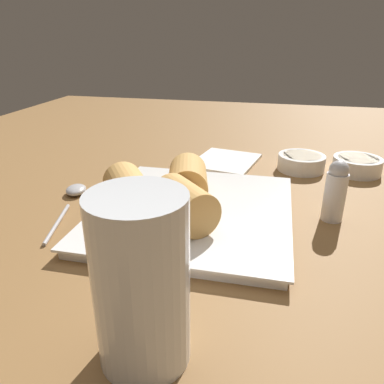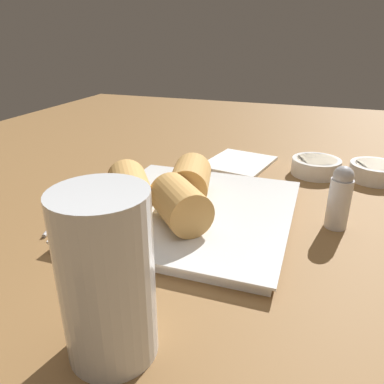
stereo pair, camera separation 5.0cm
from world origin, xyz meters
TOP-DOWN VIEW (x-y plane):
  - table_surface at (0.00, 0.00)cm, footprint 180.00×140.00cm
  - serving_plate at (-0.57, -0.25)cm, footprint 27.70×25.54cm
  - roll_front_left at (1.59, -8.40)cm, footprint 9.47×8.82cm
  - roll_front_right at (4.13, -0.02)cm, footprint 9.39×9.25cm
  - roll_back_left at (-3.92, -1.64)cm, footprint 9.16×7.05cm
  - dipping_bowl_near at (-23.13, 14.78)cm, footprint 8.28×8.28cm
  - dipping_bowl_far at (-23.70, 24.30)cm, footprint 8.28×8.28cm
  - spoon at (-2.75, -19.05)cm, footprint 17.19×6.19cm
  - napkin at (-24.06, 0.99)cm, footprint 14.63×13.14cm
  - drinking_glass at (23.02, 1.44)cm, footprint 6.97×6.97cm
  - salt_shaker at (-4.03, 18.06)cm, footprint 2.78×2.78cm

SIDE VIEW (x-z plane):
  - table_surface at x=0.00cm, z-range 0.00..2.00cm
  - napkin at x=-24.06cm, z-range 2.00..2.60cm
  - spoon at x=-2.75cm, z-range 1.94..3.29cm
  - serving_plate at x=-0.57cm, z-range 2.01..3.51cm
  - dipping_bowl_near at x=-23.13cm, z-range 2.12..4.95cm
  - dipping_bowl_far at x=-23.70cm, z-range 2.12..4.95cm
  - salt_shaker at x=-4.03cm, z-range 2.02..10.27cm
  - roll_front_left at x=1.59cm, z-range 3.50..8.92cm
  - roll_front_right at x=4.13cm, z-range 3.50..8.92cm
  - roll_back_left at x=-3.92cm, z-range 3.50..8.92cm
  - drinking_glass at x=23.02cm, z-range 2.00..15.57cm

